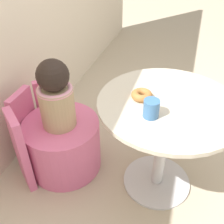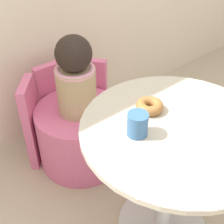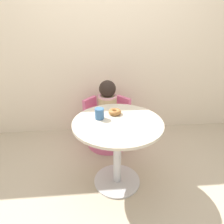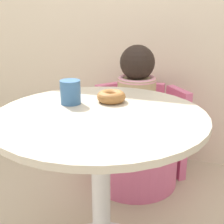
# 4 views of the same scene
# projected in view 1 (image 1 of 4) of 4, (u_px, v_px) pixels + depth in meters

# --- Properties ---
(ground_plane) EXTENTS (12.00, 12.00, 0.00)m
(ground_plane) POSITION_uv_depth(u_px,v_px,m) (154.00, 184.00, 1.87)
(ground_plane) COLOR #B7A88E
(round_table) EXTENTS (0.81, 0.81, 0.70)m
(round_table) POSITION_uv_depth(u_px,v_px,m) (165.00, 126.00, 1.58)
(round_table) COLOR silver
(round_table) RESTS_ON ground_plane
(tub_chair) EXTENTS (0.54, 0.54, 0.40)m
(tub_chair) POSITION_uv_depth(u_px,v_px,m) (63.00, 145.00, 1.91)
(tub_chair) COLOR #DB6693
(tub_chair) RESTS_ON ground_plane
(booth_backrest) EXTENTS (0.63, 0.23, 0.59)m
(booth_backrest) POSITION_uv_depth(u_px,v_px,m) (34.00, 129.00, 1.91)
(booth_backrest) COLOR #DB6693
(booth_backrest) RESTS_ON ground_plane
(child_figure) EXTENTS (0.23, 0.23, 0.47)m
(child_figure) POSITION_uv_depth(u_px,v_px,m) (56.00, 96.00, 1.65)
(child_figure) COLOR tan
(child_figure) RESTS_ON tub_chair
(donut) EXTENTS (0.12, 0.12, 0.04)m
(donut) POSITION_uv_depth(u_px,v_px,m) (142.00, 95.00, 1.49)
(donut) COLOR #9E6633
(donut) RESTS_ON round_table
(cup) EXTENTS (0.08, 0.08, 0.10)m
(cup) POSITION_uv_depth(u_px,v_px,m) (151.00, 109.00, 1.34)
(cup) COLOR #386699
(cup) RESTS_ON round_table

